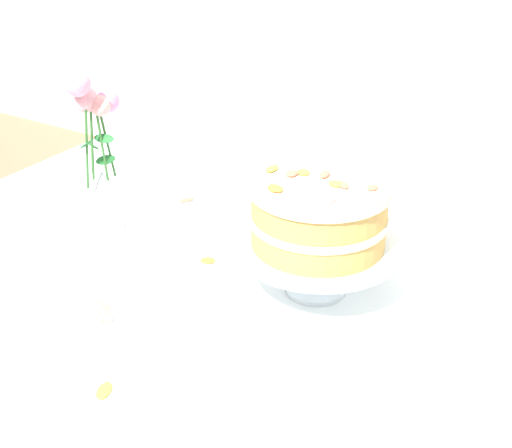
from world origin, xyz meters
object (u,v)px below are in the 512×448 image
Objects in this scene: layer_cake at (319,213)px; flower_vase at (99,163)px; cake_stand at (317,252)px; teacup at (79,309)px; dining_table at (215,318)px.

layer_cake is 0.70× the size of flower_vase.
cake_stand is 2.54× the size of teacup.
flower_vase is (-0.31, 0.05, 0.24)m from dining_table.
flower_vase is at bearing 125.49° from teacup.
cake_stand reaches higher than dining_table.
cake_stand is (0.18, 0.06, 0.17)m from dining_table.
dining_table is 12.25× the size of teacup.
teacup is (0.20, -0.28, -0.12)m from flower_vase.
dining_table is 5.78× the size of layer_cake.
cake_stand is 0.50m from flower_vase.
cake_stand is 0.83× the size of flower_vase.
flower_vase reaches higher than dining_table.
layer_cake is 0.50m from flower_vase.
layer_cake is (0.18, 0.06, 0.25)m from dining_table.
teacup is (-0.11, -0.23, 0.11)m from dining_table.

